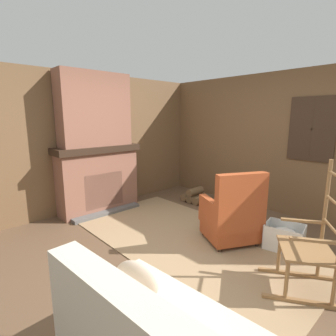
{
  "coord_description": "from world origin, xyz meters",
  "views": [
    {
      "loc": [
        2.15,
        -2.19,
        1.71
      ],
      "look_at": [
        -0.84,
        0.56,
        0.9
      ],
      "focal_mm": 28.0,
      "sensor_mm": 36.0,
      "label": 1
    }
  ],
  "objects_px": {
    "armchair": "(232,217)",
    "firewood_stack": "(195,196)",
    "storage_case": "(101,141)",
    "rocking_chair": "(311,250)",
    "oil_lamp_vase": "(69,142)",
    "laundry_basket": "(284,237)"
  },
  "relations": [
    {
      "from": "armchair",
      "to": "firewood_stack",
      "type": "xyz_separation_m",
      "value": [
        -1.51,
        0.95,
        -0.26
      ]
    },
    {
      "from": "firewood_stack",
      "to": "storage_case",
      "type": "relative_size",
      "value": 2.07
    },
    {
      "from": "armchair",
      "to": "rocking_chair",
      "type": "relative_size",
      "value": 0.78
    },
    {
      "from": "armchair",
      "to": "firewood_stack",
      "type": "distance_m",
      "value": 1.8
    },
    {
      "from": "armchair",
      "to": "firewood_stack",
      "type": "relative_size",
      "value": 2.14
    },
    {
      "from": "rocking_chair",
      "to": "oil_lamp_vase",
      "type": "xyz_separation_m",
      "value": [
        -3.52,
        -0.87,
        0.85
      ]
    },
    {
      "from": "firewood_stack",
      "to": "laundry_basket",
      "type": "relative_size",
      "value": 0.9
    },
    {
      "from": "armchair",
      "to": "laundry_basket",
      "type": "bearing_deg",
      "value": -121.72
    },
    {
      "from": "rocking_chair",
      "to": "firewood_stack",
      "type": "bearing_deg",
      "value": -58.91
    },
    {
      "from": "rocking_chair",
      "to": "storage_case",
      "type": "relative_size",
      "value": 5.68
    },
    {
      "from": "rocking_chair",
      "to": "firewood_stack",
      "type": "height_order",
      "value": "rocking_chair"
    },
    {
      "from": "storage_case",
      "to": "rocking_chair",
      "type": "bearing_deg",
      "value": 4.61
    },
    {
      "from": "oil_lamp_vase",
      "to": "firewood_stack",
      "type": "bearing_deg",
      "value": 66.69
    },
    {
      "from": "rocking_chair",
      "to": "laundry_basket",
      "type": "height_order",
      "value": "rocking_chair"
    },
    {
      "from": "armchair",
      "to": "oil_lamp_vase",
      "type": "xyz_separation_m",
      "value": [
        -2.43,
        -1.17,
        0.92
      ]
    },
    {
      "from": "oil_lamp_vase",
      "to": "storage_case",
      "type": "xyz_separation_m",
      "value": [
        0.0,
        0.58,
        -0.02
      ]
    },
    {
      "from": "armchair",
      "to": "firewood_stack",
      "type": "bearing_deg",
      "value": -5.41
    },
    {
      "from": "laundry_basket",
      "to": "rocking_chair",
      "type": "bearing_deg",
      "value": -51.37
    },
    {
      "from": "laundry_basket",
      "to": "storage_case",
      "type": "bearing_deg",
      "value": -162.6
    },
    {
      "from": "firewood_stack",
      "to": "storage_case",
      "type": "height_order",
      "value": "storage_case"
    },
    {
      "from": "armchair",
      "to": "storage_case",
      "type": "relative_size",
      "value": 4.45
    },
    {
      "from": "laundry_basket",
      "to": "storage_case",
      "type": "xyz_separation_m",
      "value": [
        -2.99,
        -0.94,
        1.1
      ]
    }
  ]
}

